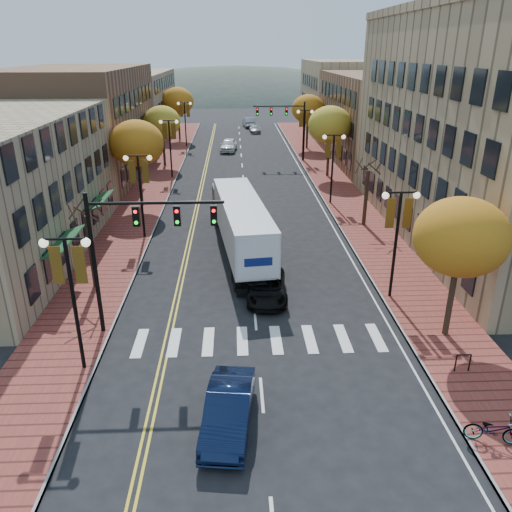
{
  "coord_description": "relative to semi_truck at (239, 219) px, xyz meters",
  "views": [
    {
      "loc": [
        -0.95,
        -18.15,
        12.75
      ],
      "look_at": [
        0.17,
        7.07,
        2.2
      ],
      "focal_mm": 35.0,
      "sensor_mm": 36.0,
      "label": 1
    }
  ],
  "objects": [
    {
      "name": "building_right_far",
      "position": [
        19.15,
        50.55,
        3.28
      ],
      "size": [
        15.0,
        20.0,
        11.0
      ],
      "primitive_type": "cube",
      "color": "#9E8966",
      "rests_on": "ground"
    },
    {
      "name": "car_far_oncoming",
      "position": [
        2.39,
        57.52,
        -1.41
      ],
      "size": [
        2.32,
        5.12,
        1.63
      ],
      "primitive_type": "imported",
      "rotation": [
        0.0,
        0.0,
        3.26
      ],
      "color": "#9B9CA3",
      "rests_on": "ground"
    },
    {
      "name": "car_far_silver",
      "position": [
        3.18,
        51.09,
        -1.63
      ],
      "size": [
        1.84,
        4.16,
        1.19
      ],
      "primitive_type": "imported",
      "rotation": [
        0.0,
        0.0,
        0.04
      ],
      "color": "#939299",
      "rests_on": "ground"
    },
    {
      "name": "tree_left_d",
      "position": [
        -8.35,
        44.55,
        3.38
      ],
      "size": [
        4.61,
        4.61,
        7.42
      ],
      "color": "#382619",
      "rests_on": "sidewalk_left"
    },
    {
      "name": "tree_right_a",
      "position": [
        9.65,
        -11.45,
        2.83
      ],
      "size": [
        4.16,
        4.16,
        6.69
      ],
      "color": "#382619",
      "rests_on": "sidewalk_right"
    },
    {
      "name": "lamp_left_a",
      "position": [
        -6.85,
        -13.45,
        2.07
      ],
      "size": [
        1.96,
        0.36,
        6.05
      ],
      "color": "black",
      "rests_on": "ground"
    },
    {
      "name": "lamp_left_c",
      "position": [
        -6.85,
        20.55,
        2.07
      ],
      "size": [
        1.96,
        0.36,
        6.05
      ],
      "color": "black",
      "rests_on": "ground"
    },
    {
      "name": "tree_right_c",
      "position": [
        9.65,
        20.55,
        3.23
      ],
      "size": [
        4.48,
        4.48,
        7.21
      ],
      "color": "#382619",
      "rests_on": "sidewalk_right"
    },
    {
      "name": "tree_left_a",
      "position": [
        -8.35,
        -5.45,
        0.03
      ],
      "size": [
        0.28,
        0.28,
        4.2
      ],
      "color": "#382619",
      "rests_on": "sidewalk_left"
    },
    {
      "name": "navy_sedan",
      "position": [
        -0.65,
        -17.19,
        -1.47
      ],
      "size": [
        2.11,
        4.68,
        1.49
      ],
      "primitive_type": "imported",
      "rotation": [
        0.0,
        0.0,
        -0.12
      ],
      "color": "#0C1632",
      "rests_on": "ground"
    },
    {
      "name": "building_right_mid",
      "position": [
        19.15,
        28.55,
        2.78
      ],
      "size": [
        15.0,
        24.0,
        10.0
      ],
      "primitive_type": "cube",
      "color": "brown",
      "rests_on": "ground"
    },
    {
      "name": "tree_left_c",
      "position": [
        -8.35,
        26.55,
        2.83
      ],
      "size": [
        4.16,
        4.16,
        6.69
      ],
      "color": "#382619",
      "rests_on": "sidewalk_left"
    },
    {
      "name": "tree_left_b",
      "position": [
        -8.35,
        10.55,
        3.23
      ],
      "size": [
        4.48,
        4.48,
        7.21
      ],
      "color": "#382619",
      "rests_on": "sidewalk_left"
    },
    {
      "name": "traffic_mast_near",
      "position": [
        -4.83,
        -10.46,
        2.7
      ],
      "size": [
        6.1,
        0.35,
        7.0
      ],
      "color": "black",
      "rests_on": "ground"
    },
    {
      "name": "sidewalk_right",
      "position": [
        9.65,
        19.05,
        -2.14
      ],
      "size": [
        4.0,
        85.0,
        0.15
      ],
      "primitive_type": "cube",
      "color": "brown",
      "rests_on": "ground"
    },
    {
      "name": "tree_right_d",
      "position": [
        9.65,
        36.55,
        3.07
      ],
      "size": [
        4.35,
        4.35,
        7.0
      ],
      "color": "#382619",
      "rests_on": "sidewalk_right"
    },
    {
      "name": "ground",
      "position": [
        0.65,
        -13.45,
        -2.22
      ],
      "size": [
        200.0,
        200.0,
        0.0
      ],
      "primitive_type": "plane",
      "color": "black",
      "rests_on": "ground"
    },
    {
      "name": "lamp_right_a",
      "position": [
        8.15,
        -7.45,
        2.07
      ],
      "size": [
        1.96,
        0.36,
        6.05
      ],
      "color": "black",
      "rests_on": "ground"
    },
    {
      "name": "lamp_right_b",
      "position": [
        8.15,
        10.55,
        2.07
      ],
      "size": [
        1.96,
        0.36,
        6.05
      ],
      "color": "black",
      "rests_on": "ground"
    },
    {
      "name": "sidewalk_left",
      "position": [
        -8.35,
        19.05,
        -2.14
      ],
      "size": [
        4.0,
        85.0,
        0.15
      ],
      "primitive_type": "cube",
      "color": "brown",
      "rests_on": "ground"
    },
    {
      "name": "building_left_mid",
      "position": [
        -16.35,
        22.55,
        3.28
      ],
      "size": [
        12.0,
        24.0,
        11.0
      ],
      "primitive_type": "cube",
      "color": "brown",
      "rests_on": "ground"
    },
    {
      "name": "building_left_far",
      "position": [
        -16.35,
        47.55,
        2.53
      ],
      "size": [
        12.0,
        26.0,
        9.5
      ],
      "primitive_type": "cube",
      "color": "#9E8966",
      "rests_on": "ground"
    },
    {
      "name": "car_far_white",
      "position": [
        -0.98,
        35.43,
        -1.4
      ],
      "size": [
        2.45,
        5.01,
        1.65
      ],
      "primitive_type": "imported",
      "rotation": [
        0.0,
        0.0,
        -0.11
      ],
      "color": "white",
      "rests_on": "ground"
    },
    {
      "name": "black_suv",
      "position": [
        1.37,
        -7.04,
        -1.57
      ],
      "size": [
        2.35,
        4.76,
        1.3
      ],
      "primitive_type": "imported",
      "rotation": [
        0.0,
        0.0,
        -0.04
      ],
      "color": "black",
      "rests_on": "ground"
    },
    {
      "name": "lamp_left_b",
      "position": [
        -6.85,
        2.55,
        2.07
      ],
      "size": [
        1.96,
        0.36,
        6.05
      ],
      "color": "black",
      "rests_on": "ground"
    },
    {
      "name": "semi_truck",
      "position": [
        0.0,
        0.0,
        0.0
      ],
      "size": [
        4.23,
        15.37,
        3.8
      ],
      "rotation": [
        0.0,
        0.0,
        0.12
      ],
      "color": "black",
      "rests_on": "ground"
    },
    {
      "name": "tree_right_b",
      "position": [
        9.65,
        4.55,
        0.03
      ],
      "size": [
        0.28,
        0.28,
        4.2
      ],
      "color": "#382619",
      "rests_on": "sidewalk_right"
    },
    {
      "name": "lamp_right_c",
      "position": [
        8.15,
        28.55,
        2.07
      ],
      "size": [
        1.96,
        0.36,
        6.05
      ],
      "color": "black",
      "rests_on": "ground"
    },
    {
      "name": "lamp_left_d",
      "position": [
        -6.85,
        38.55,
        2.07
      ],
      "size": [
        1.96,
        0.36,
        6.05
      ],
      "color": "black",
      "rests_on": "ground"
    },
    {
      "name": "bicycle",
      "position": [
        8.45,
        -18.5,
        -1.56
      ],
      "size": [
        2.04,
        1.11,
        1.02
      ],
      "primitive_type": "imported",
      "rotation": [
        0.0,
        0.0,
        1.33
      ],
      "color": "gray",
      "rests_on": "sidewalk_right"
    },
    {
      "name": "traffic_mast_far",
      "position": [
        6.12,
        28.54,
        2.7
      ],
      "size": [
        6.1,
        0.34,
        7.0
      ],
      "color": "black",
      "rests_on": "ground"
    }
  ]
}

